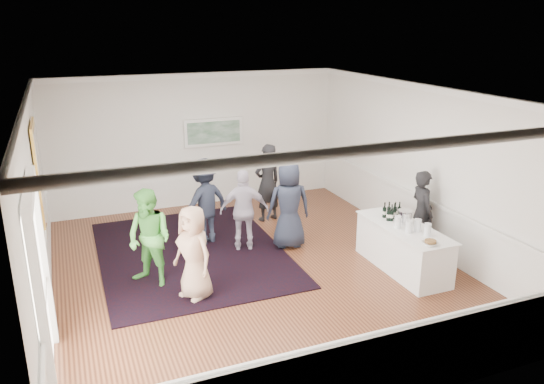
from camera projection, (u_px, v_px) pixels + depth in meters
name	position (u px, v px, depth m)	size (l,w,h in m)	color
floor	(255.00, 269.00, 9.70)	(8.00, 8.00, 0.00)	brown
ceiling	(254.00, 93.00, 8.72)	(7.00, 8.00, 0.02)	white
wall_left	(36.00, 211.00, 7.96)	(0.02, 8.00, 3.20)	white
wall_right	(421.00, 166.00, 10.45)	(0.02, 8.00, 3.20)	white
wall_back	(197.00, 140.00, 12.74)	(7.00, 0.02, 3.20)	white
wall_front	(383.00, 288.00, 5.68)	(7.00, 0.02, 3.20)	white
wainscoting	(255.00, 244.00, 9.55)	(7.00, 8.00, 1.00)	white
mirror	(39.00, 176.00, 9.07)	(0.05, 1.25, 1.85)	#F0B546
doorway	(40.00, 275.00, 6.36)	(0.10, 1.78, 2.56)	white
landscape_painting	(214.00, 132.00, 12.78)	(1.44, 0.06, 0.66)	white
area_rug	(191.00, 252.00, 10.38)	(3.44, 4.51, 0.02)	black
serving_table	(403.00, 248.00, 9.58)	(0.79, 2.07, 0.84)	white
bartender	(422.00, 213.00, 10.12)	(0.61, 0.40, 1.67)	black
guest_tan	(194.00, 253.00, 8.51)	(0.77, 0.50, 1.57)	tan
guest_green	(150.00, 238.00, 8.90)	(0.83, 0.64, 1.70)	#55B448
guest_lilac	(244.00, 210.00, 10.32)	(0.95, 0.40, 1.63)	#B9AEC3
guest_dark_a	(204.00, 202.00, 10.60)	(1.14, 0.66, 1.77)	#212738
guest_dark_b	(267.00, 183.00, 11.87)	(0.64, 0.42, 1.77)	black
guest_navy	(289.00, 205.00, 10.43)	(0.86, 0.56, 1.76)	#212738
wine_bottles	(392.00, 211.00, 9.79)	(0.37, 0.28, 0.31)	black
juice_pitchers	(413.00, 225.00, 9.17)	(0.38, 0.61, 0.24)	#78A73B
ice_bucket	(405.00, 217.00, 9.57)	(0.26, 0.26, 0.24)	silver
nut_bowl	(430.00, 243.00, 8.67)	(0.26, 0.26, 0.08)	white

